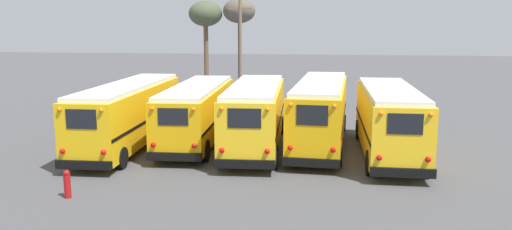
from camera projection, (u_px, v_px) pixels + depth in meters
ground_plane at (257, 146)px, 25.52m from camera, size 160.00×160.00×0.00m
school_bus_0 at (129, 112)px, 25.30m from camera, size 2.70×10.95×3.20m
school_bus_1 at (198, 111)px, 26.19m from camera, size 2.89×10.33×3.03m
school_bus_2 at (255, 114)px, 24.74m from camera, size 2.95×9.82×3.23m
school_bus_3 at (320, 111)px, 25.36m from camera, size 3.00×10.61×3.32m
school_bus_4 at (389, 119)px, 23.40m from camera, size 2.54×9.45×3.24m
utility_pole at (240, 48)px, 38.03m from camera, size 1.80×0.25×8.31m
bare_tree_0 at (206, 16)px, 45.54m from camera, size 3.07×3.07×8.27m
bare_tree_1 at (239, 12)px, 44.88m from camera, size 2.92×2.92×8.44m
fire_hydrant at (67, 184)px, 17.81m from camera, size 0.24×0.24×1.03m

